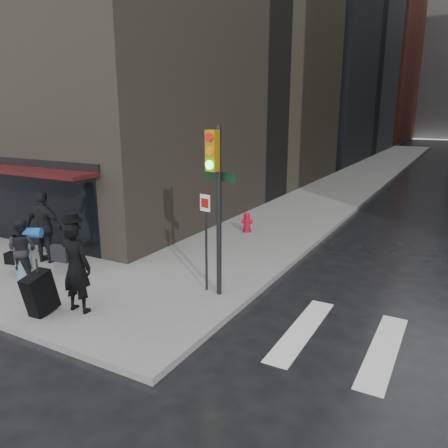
{
  "coord_description": "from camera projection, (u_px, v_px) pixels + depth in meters",
  "views": [
    {
      "loc": [
        6.02,
        -6.87,
        4.35
      ],
      "look_at": [
        0.33,
        3.43,
        1.3
      ],
      "focal_mm": 35.0,
      "sensor_mm": 36.0,
      "label": 1
    }
  ],
  "objects": [
    {
      "name": "storefront",
      "position": [
        4.0,
        191.0,
        14.17
      ],
      "size": [
        8.4,
        1.11,
        2.83
      ],
      "color": "black",
      "rests_on": "ground"
    },
    {
      "name": "man_overcoat",
      "position": [
        68.0,
        271.0,
        9.22
      ],
      "size": [
        1.15,
        1.18,
        2.21
      ],
      "rotation": [
        0.0,
        0.0,
        3.21
      ],
      "color": "black",
      "rests_on": "ground"
    },
    {
      "name": "sidewalk_left",
      "position": [
        373.0,
        170.0,
        32.59
      ],
      "size": [
        4.0,
        50.0,
        0.15
      ],
      "primitive_type": "cube",
      "color": "slate",
      "rests_on": "ground"
    },
    {
      "name": "fire_hydrant",
      "position": [
        247.0,
        223.0,
        15.59
      ],
      "size": [
        0.41,
        0.31,
        0.71
      ],
      "rotation": [
        0.0,
        0.0,
        0.33
      ],
      "color": "#AC0A1E",
      "rests_on": "ground"
    },
    {
      "name": "bldg_left_far",
      "position": [
        336.0,
        51.0,
        65.09
      ],
      "size": [
        22.0,
        20.0,
        26.0
      ],
      "primitive_type": "cube",
      "color": "#5D2520",
      "rests_on": "ground"
    },
    {
      "name": "man_greycoat",
      "position": [
        44.0,
        227.0,
        12.31
      ],
      "size": [
        1.26,
        0.66,
        2.06
      ],
      "rotation": [
        0.0,
        0.0,
        3.28
      ],
      "color": "black",
      "rests_on": "ground"
    },
    {
      "name": "ground",
      "position": [
        137.0,
        312.0,
        9.74
      ],
      "size": [
        140.0,
        140.0,
        0.0
      ],
      "primitive_type": "plane",
      "color": "black",
      "rests_on": "ground"
    },
    {
      "name": "traffic_light",
      "position": [
        215.0,
        189.0,
        9.67
      ],
      "size": [
        0.97,
        0.52,
        3.92
      ],
      "rotation": [
        0.0,
        0.0,
        -0.18
      ],
      "color": "black",
      "rests_on": "ground"
    },
    {
      "name": "man_jeans",
      "position": [
        22.0,
        249.0,
        11.1
      ],
      "size": [
        1.17,
        0.8,
        1.6
      ],
      "rotation": [
        0.0,
        0.0,
        3.42
      ],
      "color": "black",
      "rests_on": "ground"
    }
  ]
}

